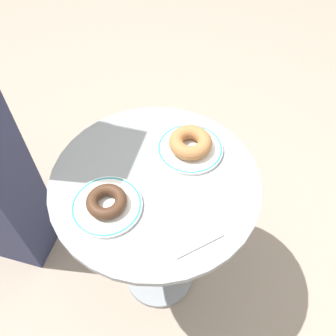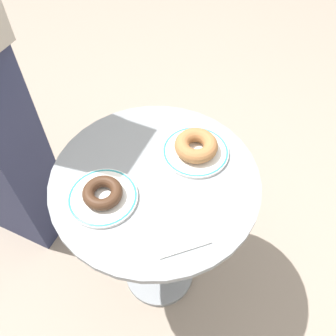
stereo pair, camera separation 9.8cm
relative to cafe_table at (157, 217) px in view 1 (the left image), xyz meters
The scene contains 7 objects.
ground_plane 0.50m from the cafe_table, ahead, with size 7.00×7.00×0.02m, color gray.
cafe_table is the anchor object (origin of this frame).
plate_left 0.27m from the cafe_table, 166.81° to the left, with size 0.19×0.19×0.01m.
plate_right 0.26m from the cafe_table, ahead, with size 0.20×0.20×0.01m.
donut_chocolate 0.28m from the cafe_table, 167.28° to the left, with size 0.11×0.11×0.03m, color #422819.
donut_cinnamon 0.29m from the cafe_table, ahead, with size 0.13×0.13×0.04m, color #A36B3D.
paper_napkin 0.28m from the cafe_table, 109.52° to the right, with size 0.13×0.12×0.01m, color white.
Camera 1 is at (-0.43, -0.42, 1.52)m, focal length 38.33 mm.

